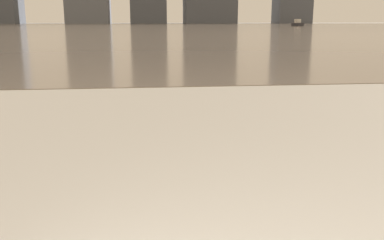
# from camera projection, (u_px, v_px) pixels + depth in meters

# --- Properties ---
(harbor_water) EXTENTS (180.00, 110.00, 0.01)m
(harbor_water) POSITION_uv_depth(u_px,v_px,m) (144.00, 27.00, 60.08)
(harbor_water) COLOR gray
(harbor_water) RESTS_ON ground_plane
(harbor_boat_0) EXTENTS (1.07, 3.03, 1.13)m
(harbor_boat_0) POSITION_uv_depth(u_px,v_px,m) (297.00, 24.00, 70.54)
(harbor_boat_0) COLOR #2D2D33
(harbor_boat_0) RESTS_ON harbor_water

